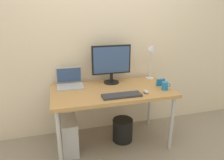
% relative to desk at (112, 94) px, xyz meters
% --- Properties ---
extents(ground_plane, '(6.00, 6.00, 0.00)m').
position_rel_desk_xyz_m(ground_plane, '(0.00, 0.00, -0.67)').
color(ground_plane, gray).
extents(back_wall, '(4.40, 0.04, 2.60)m').
position_rel_desk_xyz_m(back_wall, '(0.00, 0.43, 0.63)').
color(back_wall, beige).
rests_on(back_wall, ground_plane).
extents(desk, '(1.43, 0.74, 0.73)m').
position_rel_desk_xyz_m(desk, '(0.00, 0.00, 0.00)').
color(desk, '#B7844C').
rests_on(desk, ground_plane).
extents(monitor, '(0.50, 0.20, 0.49)m').
position_rel_desk_xyz_m(monitor, '(0.06, 0.24, 0.34)').
color(monitor, black).
rests_on(monitor, desk).
extents(laptop, '(0.32, 0.26, 0.23)m').
position_rel_desk_xyz_m(laptop, '(-0.48, 0.25, 0.12)').
color(laptop, '#B2B2B7').
rests_on(laptop, desk).
extents(desk_lamp, '(0.11, 0.16, 0.51)m').
position_rel_desk_xyz_m(desk_lamp, '(0.62, 0.24, 0.42)').
color(desk_lamp, silver).
rests_on(desk_lamp, desk).
extents(keyboard, '(0.44, 0.14, 0.02)m').
position_rel_desk_xyz_m(keyboard, '(0.05, -0.23, 0.07)').
color(keyboard, '#333338').
rests_on(keyboard, desk).
extents(mouse, '(0.06, 0.09, 0.03)m').
position_rel_desk_xyz_m(mouse, '(0.35, -0.21, 0.08)').
color(mouse, '#B2B2B7').
rests_on(mouse, desk).
extents(coffee_mug, '(0.11, 0.07, 0.10)m').
position_rel_desk_xyz_m(coffee_mug, '(0.61, -0.17, 0.11)').
color(coffee_mug, '#1E72BF').
rests_on(coffee_mug, desk).
extents(photo_frame, '(0.11, 0.03, 0.09)m').
position_rel_desk_xyz_m(photo_frame, '(0.62, -0.04, 0.11)').
color(photo_frame, '#1E72BF').
rests_on(photo_frame, desk).
extents(computer_tower, '(0.18, 0.36, 0.42)m').
position_rel_desk_xyz_m(computer_tower, '(-0.54, -0.03, -0.46)').
color(computer_tower, '#B2B2B7').
rests_on(computer_tower, ground_plane).
extents(wastebasket, '(0.26, 0.26, 0.30)m').
position_rel_desk_xyz_m(wastebasket, '(0.15, 0.01, -0.52)').
color(wastebasket, black).
rests_on(wastebasket, ground_plane).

